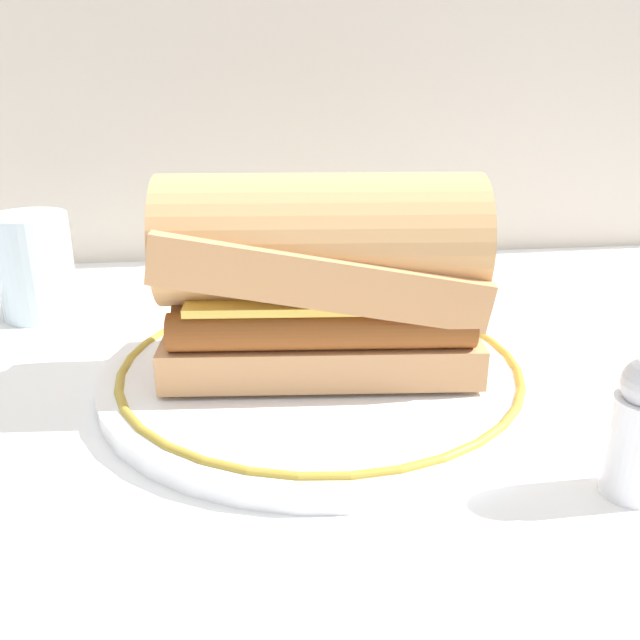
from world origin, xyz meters
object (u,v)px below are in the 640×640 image
Objects in this scene: plate at (320,371)px; sausage_sandwich at (320,274)px; salt_shaker at (640,429)px; drinking_glass at (36,273)px.

sausage_sandwich is at bearing 26.57° from plate.
sausage_sandwich is (0.00, 0.00, 0.07)m from plate.
salt_shaker is (0.14, -0.14, 0.03)m from plate.
plate is 0.07m from sausage_sandwich.
plate is at bearing 134.50° from salt_shaker.
sausage_sandwich is 0.27m from drinking_glass.
sausage_sandwich is 0.21m from salt_shaker.
sausage_sandwich reaches higher than plate.
plate is 3.90× the size of salt_shaker.
plate is 1.39× the size of sausage_sandwich.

